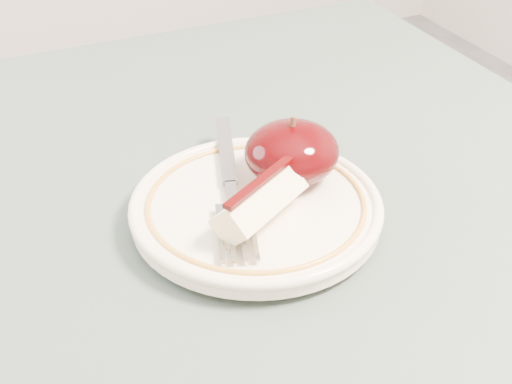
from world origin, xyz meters
name	(u,v)px	position (x,y,z in m)	size (l,w,h in m)	color
plate	(256,207)	(0.10, 0.05, 0.76)	(0.19, 0.19, 0.02)	white
apple_half	(292,152)	(0.14, 0.07, 0.79)	(0.08, 0.07, 0.05)	black
apple_wedge	(260,202)	(0.10, 0.03, 0.79)	(0.09, 0.07, 0.04)	beige
fork	(231,184)	(0.09, 0.08, 0.77)	(0.08, 0.19, 0.00)	gray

